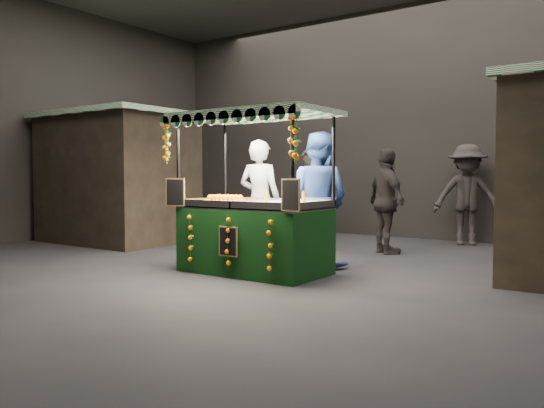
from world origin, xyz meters
The scene contains 10 objects.
ground centered at (0.00, 0.00, 0.00)m, with size 12.00×12.00×0.00m, color black.
market_hall centered at (0.00, 0.00, 3.38)m, with size 12.10×10.10×5.05m.
neighbour_stall_left centered at (-4.40, 1.00, 1.31)m, with size 3.00×2.20×2.60m.
juice_stall centered at (0.06, -0.32, 0.68)m, with size 2.27×1.34×2.20m.
vendor_grey centered at (-0.55, 0.65, 0.95)m, with size 0.76×0.57×1.90m.
vendor_blue centered at (0.50, 0.69, 0.99)m, with size 0.99×0.79×1.98m.
shopper_0 centered at (-0.32, 1.80, 0.91)m, with size 0.67×0.44×1.81m.
shopper_2 centered at (0.79, 2.50, 0.90)m, with size 1.10×1.00×1.81m.
shopper_3 centered at (1.58, 4.50, 0.97)m, with size 1.44×1.16×1.94m.
shopper_4 centered at (-1.58, 3.95, 0.77)m, with size 0.76×0.51×1.53m.
Camera 1 is at (4.55, -6.26, 1.34)m, focal length 35.99 mm.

